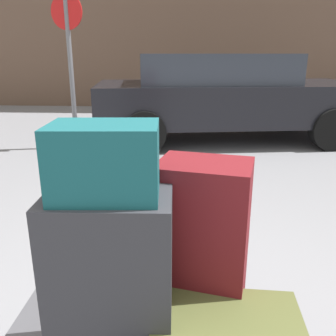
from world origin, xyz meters
name	(u,v)px	position (x,y,z in m)	size (l,w,h in m)	color
suitcase_charcoal_rear_right	(111,281)	(-0.13, -0.04, 0.66)	(0.42, 0.26, 0.65)	#2D2D33
suitcase_maroon_front_left	(202,244)	(0.20, 0.20, 0.69)	(0.35, 0.26, 0.70)	maroon
duffel_bag_teal_topmost_pile	(105,161)	(-0.13, -0.04, 1.10)	(0.34, 0.22, 0.24)	#144C51
parked_car	(224,95)	(0.71, 5.07, 0.76)	(4.51, 2.38, 1.42)	black
bollard_kerb_near	(327,112)	(2.87, 6.21, 0.32)	(0.26, 0.26, 0.65)	#383838
no_parking_sign	(70,56)	(-1.63, 4.35, 1.39)	(0.49, 0.14, 2.24)	slate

